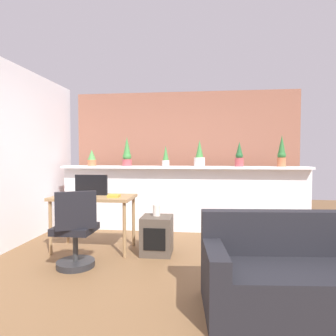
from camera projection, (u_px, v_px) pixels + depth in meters
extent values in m
plane|color=brown|center=(169.00, 279.00, 3.14)|extent=(12.00, 12.00, 0.00)
cube|color=white|center=(182.00, 200.00, 5.10)|extent=(4.18, 0.16, 1.08)
cube|color=white|center=(182.00, 167.00, 5.04)|extent=(4.18, 0.35, 0.04)
cube|color=#935B47|center=(185.00, 158.00, 5.67)|extent=(4.18, 0.10, 2.50)
cylinder|color=#C66B42|center=(92.00, 163.00, 5.21)|extent=(0.14, 0.14, 0.10)
cone|color=#4C9347|center=(92.00, 155.00, 5.20)|extent=(0.14, 0.14, 0.18)
cylinder|color=#B7474C|center=(127.00, 163.00, 5.17)|extent=(0.16, 0.16, 0.11)
sphere|color=#3D843D|center=(127.00, 157.00, 5.17)|extent=(0.15, 0.15, 0.15)
cone|color=#3D843D|center=(127.00, 146.00, 5.16)|extent=(0.13, 0.13, 0.31)
cylinder|color=silver|center=(166.00, 163.00, 5.05)|extent=(0.12, 0.12, 0.10)
cone|color=#3D843D|center=(166.00, 153.00, 5.04)|extent=(0.10, 0.10, 0.25)
cylinder|color=silver|center=(199.00, 162.00, 5.00)|extent=(0.18, 0.18, 0.15)
cone|color=#3D843D|center=(199.00, 149.00, 4.99)|extent=(0.13, 0.13, 0.29)
cylinder|color=#B7474C|center=(239.00, 162.00, 4.89)|extent=(0.14, 0.14, 0.14)
sphere|color=#235B2D|center=(239.00, 156.00, 4.88)|extent=(0.12, 0.12, 0.12)
cone|color=#235B2D|center=(239.00, 148.00, 4.88)|extent=(0.10, 0.10, 0.21)
cylinder|color=#C66B42|center=(282.00, 162.00, 4.85)|extent=(0.14, 0.14, 0.15)
sphere|color=#2D7033|center=(282.00, 155.00, 4.85)|extent=(0.13, 0.13, 0.13)
cone|color=#2D7033|center=(282.00, 144.00, 4.84)|extent=(0.11, 0.11, 0.30)
cylinder|color=#99754C|center=(50.00, 228.00, 3.91)|extent=(0.04, 0.04, 0.71)
cylinder|color=#99754C|center=(124.00, 230.00, 3.79)|extent=(0.04, 0.04, 0.71)
cylinder|color=#99754C|center=(68.00, 219.00, 4.40)|extent=(0.04, 0.04, 0.71)
cylinder|color=#99754C|center=(134.00, 221.00, 4.28)|extent=(0.04, 0.04, 0.71)
cube|color=#99754C|center=(94.00, 197.00, 4.08)|extent=(1.10, 0.60, 0.04)
cube|color=black|center=(91.00, 185.00, 4.16)|extent=(0.46, 0.04, 0.29)
cylinder|color=#262628|center=(76.00, 264.00, 3.48)|extent=(0.44, 0.44, 0.07)
cylinder|color=#333333|center=(76.00, 247.00, 3.47)|extent=(0.06, 0.06, 0.34)
cube|color=black|center=(75.00, 229.00, 3.47)|extent=(0.44, 0.44, 0.08)
cube|color=black|center=(76.00, 210.00, 3.28)|extent=(0.42, 0.26, 0.42)
cube|color=#4C4238|center=(157.00, 235.00, 3.94)|extent=(0.40, 0.40, 0.50)
cube|color=black|center=(155.00, 239.00, 3.75)|extent=(0.28, 0.04, 0.28)
cylinder|color=silver|center=(156.00, 210.00, 3.96)|extent=(0.10, 0.10, 0.15)
cube|color=gold|center=(114.00, 196.00, 3.95)|extent=(0.15, 0.13, 0.04)
cube|color=black|center=(299.00, 290.00, 2.45)|extent=(1.62, 0.89, 0.40)
cube|color=black|center=(287.00, 232.00, 2.73)|extent=(1.57, 0.30, 0.40)
cube|color=black|center=(214.00, 255.00, 2.46)|extent=(0.23, 0.77, 0.16)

